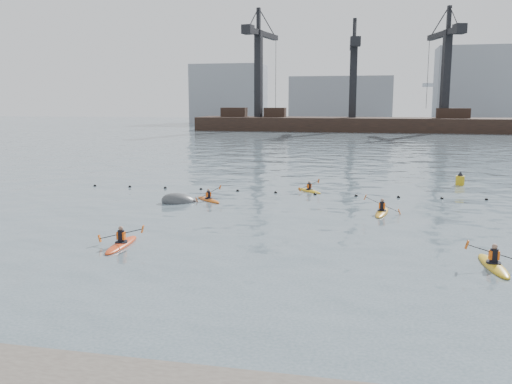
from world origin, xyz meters
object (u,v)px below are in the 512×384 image
(kayaker_0, at_px, (121,244))
(mooring_buoy, at_px, (179,202))
(kayaker_5, at_px, (309,190))
(kayaker_2, at_px, (209,199))
(nav_buoy, at_px, (460,180))
(kayaker_3, at_px, (382,212))
(kayaker_1, at_px, (493,264))

(kayaker_0, bearing_deg, mooring_buoy, 92.94)
(kayaker_5, bearing_deg, kayaker_2, 176.19)
(kayaker_0, bearing_deg, nav_buoy, 48.27)
(kayaker_3, bearing_deg, kayaker_2, 178.97)
(kayaker_5, relative_size, nav_buoy, 1.89)
(kayaker_2, relative_size, nav_buoy, 1.95)
(kayaker_2, relative_size, kayaker_5, 1.03)
(kayaker_5, relative_size, mooring_buoy, 0.97)
(kayaker_5, bearing_deg, kayaker_3, -97.22)
(kayaker_1, xyz_separation_m, kayaker_2, (-16.24, 12.15, -0.02))
(mooring_buoy, height_order, nav_buoy, nav_buoy)
(kayaker_2, bearing_deg, nav_buoy, -14.21)
(kayaker_3, height_order, nav_buoy, nav_buoy)
(kayaker_1, xyz_separation_m, kayaker_3, (-4.45, 10.25, -0.01))
(kayaker_0, relative_size, nav_buoy, 2.69)
(kayaker_0, xyz_separation_m, kayaker_5, (6.94, 17.74, -0.02))
(kayaker_2, xyz_separation_m, nav_buoy, (18.24, 11.25, 0.30))
(kayaker_2, distance_m, nav_buoy, 21.43)
(kayaker_0, xyz_separation_m, kayaker_3, (12.32, 10.47, -0.00))
(mooring_buoy, bearing_deg, kayaker_0, -83.79)
(kayaker_3, bearing_deg, kayaker_0, -131.50)
(kayaker_3, bearing_deg, kayaker_5, 134.64)
(kayaker_2, relative_size, mooring_buoy, 1.01)
(kayaker_0, distance_m, kayaker_1, 16.77)
(kayaker_5, height_order, mooring_buoy, kayaker_5)
(kayaker_2, distance_m, kayaker_3, 11.94)
(kayaker_5, distance_m, mooring_buoy, 10.39)
(mooring_buoy, bearing_deg, kayaker_5, 38.15)
(kayaker_5, bearing_deg, nav_buoy, -17.27)
(kayaker_5, bearing_deg, mooring_buoy, 174.43)
(kayaker_0, relative_size, kayaker_5, 1.42)
(kayaker_5, xyz_separation_m, nav_buoy, (11.82, 5.88, 0.30))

